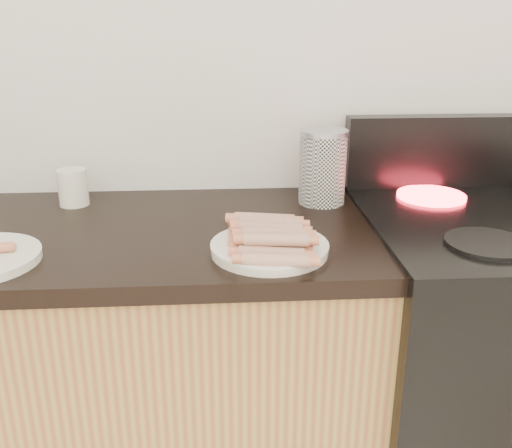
{
  "coord_description": "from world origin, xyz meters",
  "views": [
    {
      "loc": [
        0.05,
        0.42,
        1.37
      ],
      "look_at": [
        0.13,
        1.62,
        0.93
      ],
      "focal_mm": 40.0,
      "sensor_mm": 36.0,
      "label": 1
    }
  ],
  "objects": [
    {
      "name": "burner_far_left",
      "position": [
        0.61,
        1.84,
        0.92
      ],
      "size": [
        0.18,
        0.18,
        0.01
      ],
      "primitive_type": "cylinder",
      "color": "#FF1E2D",
      "rests_on": "stove"
    },
    {
      "name": "hotdog_pile",
      "position": [
        0.15,
        1.52,
        0.94
      ],
      "size": [
        0.13,
        0.26,
        0.05
      ],
      "rotation": [
        0.0,
        0.0,
        -0.19
      ],
      "color": "#9A3328",
      "rests_on": "main_plate"
    },
    {
      "name": "main_plate",
      "position": [
        0.15,
        1.52,
        0.91
      ],
      "size": [
        0.31,
        0.31,
        0.02
      ],
      "primitive_type": "cylinder",
      "rotation": [
        0.0,
        0.0,
        0.32
      ],
      "color": "white",
      "rests_on": "counter_slab"
    },
    {
      "name": "stove",
      "position": [
        0.78,
        1.68,
        0.46
      ],
      "size": [
        0.76,
        0.65,
        0.91
      ],
      "color": "black",
      "rests_on": "floor"
    },
    {
      "name": "burner_near_left",
      "position": [
        0.61,
        1.51,
        0.92
      ],
      "size": [
        0.18,
        0.18,
        0.01
      ],
      "primitive_type": "cylinder",
      "color": "black",
      "rests_on": "stove"
    },
    {
      "name": "stove_panel",
      "position": [
        0.78,
        1.96,
        1.01
      ],
      "size": [
        0.76,
        0.06,
        0.2
      ],
      "primitive_type": "cube",
      "color": "black",
      "rests_on": "stove"
    },
    {
      "name": "wall_back",
      "position": [
        0.0,
        2.0,
        1.3
      ],
      "size": [
        4.0,
        0.04,
        2.6
      ],
      "primitive_type": "cube",
      "color": "silver",
      "rests_on": "ground"
    },
    {
      "name": "canister",
      "position": [
        0.31,
        1.86,
        1.0
      ],
      "size": [
        0.13,
        0.13,
        0.19
      ],
      "rotation": [
        0.0,
        0.0,
        -0.38
      ],
      "color": "white",
      "rests_on": "counter_slab"
    },
    {
      "name": "mug",
      "position": [
        -0.34,
        1.88,
        0.95
      ],
      "size": [
        0.1,
        0.1,
        0.1
      ],
      "primitive_type": "cylinder",
      "rotation": [
        0.0,
        0.0,
        -0.39
      ],
      "color": "silver",
      "rests_on": "counter_slab"
    }
  ]
}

